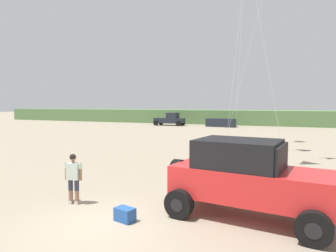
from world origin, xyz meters
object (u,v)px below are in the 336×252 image
Objects in this scene: person_watching at (73,176)px; cooler_box at (125,214)px; distant_sedan at (221,123)px; jeep at (247,177)px; distant_pickup at (170,119)px.

person_watching reaches higher than cooler_box.
cooler_box is 36.51m from distant_sedan.
cooler_box is (2.31, -0.64, -0.75)m from person_watching.
person_watching is 2.51m from cooler_box.
person_watching is (-5.44, -0.96, -0.26)m from jeep.
cooler_box is (-3.13, -1.59, -1.01)m from jeep.
distant_pickup is (-13.15, 35.99, 0.75)m from cooler_box.
distant_sedan is at bearing 94.65° from person_watching.
distant_pickup is at bearing -171.47° from distant_sedan.
distant_pickup is (-10.83, 35.35, 0.00)m from person_watching.
jeep is at bearing -64.68° from distant_pickup.
distant_sedan is (7.95, 0.15, -0.34)m from distant_pickup.
distant_pickup is (-16.27, 34.39, -0.26)m from jeep.
distant_sedan is at bearing 103.55° from jeep.
distant_pickup is at bearing 107.04° from person_watching.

